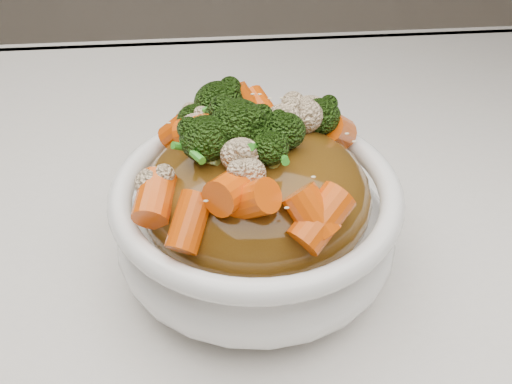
{
  "coord_description": "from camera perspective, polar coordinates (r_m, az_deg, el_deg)",
  "views": [
    {
      "loc": [
        0.02,
        -0.34,
        1.09
      ],
      "look_at": [
        0.05,
        -0.01,
        0.82
      ],
      "focal_mm": 42.0,
      "sensor_mm": 36.0,
      "label": 1
    }
  ],
  "objects": [
    {
      "name": "sauce_base",
      "position": [
        0.43,
        -0.0,
        -0.3
      ],
      "size": [
        0.18,
        0.18,
        0.09
      ],
      "primitive_type": "ellipsoid",
      "rotation": [
        0.0,
        0.0,
        0.14
      ],
      "color": "#52330E",
      "rests_on": "bowl"
    },
    {
      "name": "bowl",
      "position": [
        0.44,
        -0.0,
        -3.13
      ],
      "size": [
        0.23,
        0.23,
        0.08
      ],
      "primitive_type": null,
      "rotation": [
        0.0,
        0.0,
        0.14
      ],
      "color": "white",
      "rests_on": "tablecloth"
    },
    {
      "name": "carrots",
      "position": [
        0.39,
        -0.0,
        6.49
      ],
      "size": [
        0.18,
        0.18,
        0.05
      ],
      "primitive_type": null,
      "rotation": [
        0.0,
        0.0,
        0.14
      ],
      "color": "#DE4F07",
      "rests_on": "sauce_base"
    },
    {
      "name": "sesame_seeds",
      "position": [
        0.39,
        -0.0,
        6.6
      ],
      "size": [
        0.17,
        0.17,
        0.01
      ],
      "primitive_type": null,
      "rotation": [
        0.0,
        0.0,
        0.14
      ],
      "color": "beige",
      "rests_on": "sauce_base"
    },
    {
      "name": "cauliflower",
      "position": [
        0.39,
        -0.0,
        6.13
      ],
      "size": [
        0.18,
        0.18,
        0.03
      ],
      "primitive_type": null,
      "rotation": [
        0.0,
        0.0,
        0.14
      ],
      "color": "beige",
      "rests_on": "sauce_base"
    },
    {
      "name": "tablecloth",
      "position": [
        0.5,
        -6.3,
        -7.58
      ],
      "size": [
        1.2,
        0.8,
        0.04
      ],
      "primitive_type": "cube",
      "color": "silver",
      "rests_on": "dining_table"
    },
    {
      "name": "broccoli",
      "position": [
        0.39,
        -0.0,
        6.37
      ],
      "size": [
        0.18,
        0.18,
        0.04
      ],
      "primitive_type": null,
      "rotation": [
        0.0,
        0.0,
        0.14
      ],
      "color": "black",
      "rests_on": "sauce_base"
    },
    {
      "name": "scallions",
      "position": [
        0.39,
        -0.0,
        6.6
      ],
      "size": [
        0.14,
        0.14,
        0.02
      ],
      "primitive_type": null,
      "rotation": [
        0.0,
        0.0,
        0.14
      ],
      "color": "#2F9021",
      "rests_on": "sauce_base"
    }
  ]
}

